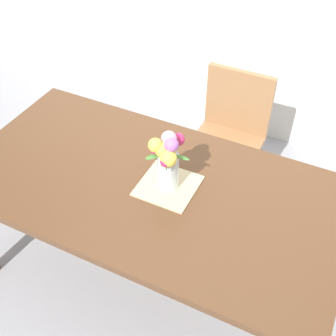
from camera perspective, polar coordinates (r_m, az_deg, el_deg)
The scene contains 5 objects.
ground_plane at distance 2.69m, azimuth -2.00°, elevation -13.29°, with size 12.00×12.00×0.00m, color #939399.
dining_table at distance 2.17m, azimuth -2.41°, elevation -3.56°, with size 1.88×0.97×0.74m.
chair_far at distance 2.80m, azimuth 8.05°, elevation 4.66°, with size 0.42×0.42×0.90m.
placemat at distance 2.10m, azimuth 0.00°, elevation -2.32°, with size 0.27×0.27×0.01m, color #CCB789.
flower_vase at distance 1.96m, azimuth -0.09°, elevation 1.23°, with size 0.19×0.22×0.32m.
Camera 1 is at (0.74, -1.30, 2.23)m, focal length 46.87 mm.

